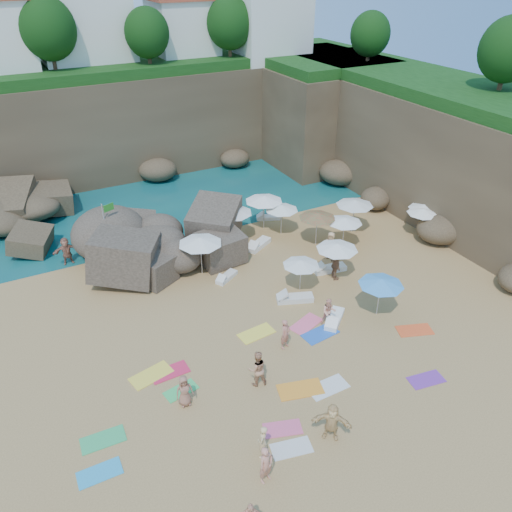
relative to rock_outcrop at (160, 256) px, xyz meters
name	(u,v)px	position (x,y,z in m)	size (l,w,h in m)	color
ground	(248,326)	(1.79, -8.69, 0.00)	(120.00, 120.00, 0.00)	tan
seawater	(108,150)	(1.79, 21.31, 0.00)	(120.00, 120.00, 0.00)	#0C4751
cliff_back	(138,119)	(3.79, 16.31, 4.00)	(44.00, 8.00, 8.00)	brown
cliff_right	(428,147)	(20.79, -0.69, 4.00)	(8.00, 30.00, 8.00)	brown
cliff_corner	(316,111)	(18.79, 11.31, 4.00)	(10.00, 12.00, 8.00)	brown
clifftop_buildings	(136,26)	(4.75, 17.11, 11.24)	(28.48, 9.48, 7.00)	white
clifftop_trees	(185,34)	(6.56, 10.83, 11.26)	(35.60, 23.82, 4.40)	#11380F
rock_outcrop	(160,256)	(0.00, 0.00, 0.00)	(7.78, 5.84, 3.11)	brown
flag_pole	(107,225)	(-2.72, 0.94, 2.44)	(0.73, 0.28, 3.82)	silver
parasol_0	(200,241)	(1.59, -3.02, 2.21)	(2.55, 2.55, 2.41)	silver
parasol_1	(264,199)	(7.53, 0.33, 2.21)	(2.55, 2.55, 2.41)	silver
parasol_2	(233,210)	(4.92, -0.30, 2.21)	(2.54, 2.54, 2.40)	silver
parasol_3	(355,203)	(12.61, -2.91, 2.16)	(2.49, 2.49, 2.35)	silver
parasol_4	(424,211)	(16.24, -5.50, 1.83)	(2.11, 2.11, 2.00)	silver
parasol_5	(345,220)	(10.79, -4.32, 1.93)	(2.23, 2.23, 2.11)	silver
parasol_6	(317,215)	(9.47, -3.20, 2.07)	(2.39, 2.39, 2.26)	silver
parasol_7	(282,208)	(8.20, -0.89, 1.92)	(2.21, 2.21, 2.09)	silver
parasol_8	(425,207)	(16.82, -5.00, 1.82)	(2.10, 2.10, 1.98)	silver
parasol_9	(301,263)	(5.81, -7.14, 1.78)	(2.05, 2.05, 1.94)	silver
parasol_10	(381,282)	(8.22, -10.89, 2.02)	(2.33, 2.33, 2.20)	silver
parasol_11	(337,246)	(8.28, -7.00, 2.07)	(2.39, 2.39, 2.26)	silver
lounger_0	(227,277)	(2.61, -4.24, 0.12)	(1.56, 0.52, 0.24)	silver
lounger_1	(268,217)	(8.47, 1.35, 0.13)	(1.68, 0.56, 0.26)	white
lounger_2	(259,245)	(6.02, -1.81, 0.15)	(1.98, 0.66, 0.31)	white
lounger_3	(295,298)	(5.01, -7.91, 0.15)	(1.99, 0.66, 0.31)	silver
lounger_4	(330,269)	(8.42, -6.33, 0.15)	(1.95, 0.65, 0.30)	silver
lounger_5	(335,319)	(5.88, -10.40, 0.15)	(1.87, 0.62, 0.29)	white
towel_0	(100,473)	(-6.82, -13.67, 0.01)	(1.59, 0.79, 0.03)	#279CD0
towel_1	(283,429)	(0.09, -15.04, 0.01)	(1.53, 0.76, 0.03)	#E4587E
towel_2	(300,389)	(1.83, -13.59, 0.02)	(1.95, 0.98, 0.03)	orange
towel_3	(103,440)	(-6.37, -12.26, 0.01)	(1.70, 0.85, 0.03)	#30AA5F
towel_4	(151,375)	(-3.65, -9.76, 0.02)	(1.87, 0.94, 0.03)	yellow
towel_5	(291,448)	(-0.07, -16.00, 0.01)	(1.57, 0.79, 0.03)	silver
towel_6	(426,380)	(7.09, -15.68, 0.01)	(1.60, 0.80, 0.03)	purple
towel_7	(170,372)	(-2.85, -9.96, 0.02)	(1.73, 0.86, 0.03)	#D8264A
towel_8	(320,334)	(4.67, -10.89, 0.02)	(1.84, 0.92, 0.03)	blue
towel_9	(306,324)	(4.46, -9.92, 0.02)	(1.79, 0.90, 0.03)	#FA6183
towel_10	(414,330)	(9.04, -12.86, 0.02)	(1.76, 0.88, 0.03)	#F95727
towel_11	(181,390)	(-2.79, -11.25, 0.01)	(1.45, 0.73, 0.03)	#37C15E
towel_12	(256,333)	(1.88, -9.39, 0.02)	(1.80, 0.90, 0.03)	#FFE443
towel_13	(328,387)	(2.96, -14.04, 0.02)	(1.82, 0.91, 0.03)	silver
person_stand_0	(266,465)	(-1.57, -16.70, 0.82)	(0.60, 0.39, 1.65)	tan
person_stand_1	(257,369)	(0.34, -12.39, 0.89)	(0.86, 0.67, 1.78)	tan
person_stand_2	(134,235)	(-1.02, 1.85, 0.87)	(1.12, 0.46, 1.73)	tan
person_stand_3	(335,265)	(8.16, -7.16, 0.93)	(1.09, 0.45, 1.85)	#865E43
person_stand_4	(330,245)	(9.30, -5.03, 0.87)	(0.85, 0.47, 1.75)	#E2AE76
person_stand_5	(66,251)	(-5.21, 1.81, 0.87)	(1.62, 0.46, 1.74)	#A36851
person_stand_6	(263,442)	(-1.19, -15.74, 0.75)	(0.55, 0.36, 1.50)	#E3BE81
person_lie_2	(185,401)	(-2.88, -12.05, 0.20)	(0.74, 1.51, 0.40)	#A16850
person_lie_3	(330,433)	(1.55, -16.24, 0.22)	(1.55, 1.67, 0.45)	#E3B977
person_lie_4	(285,344)	(2.62, -10.92, 0.19)	(0.58, 1.58, 0.38)	#BE725F
person_lie_5	(328,320)	(5.46, -10.41, 0.28)	(0.72, 1.49, 0.56)	#F0A788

